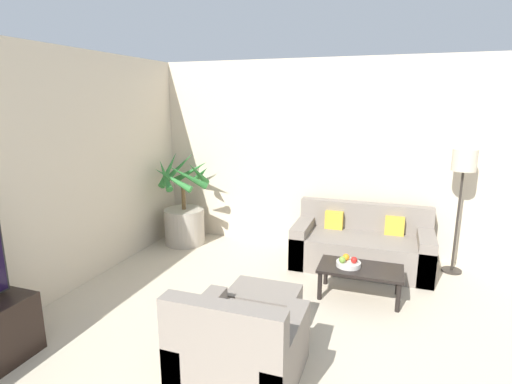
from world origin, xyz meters
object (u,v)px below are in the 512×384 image
Objects in this scene: floor_lamp at (463,171)px; orange_fruit at (346,257)px; potted_palm at (184,215)px; apple_red at (354,260)px; ottoman at (264,308)px; armchair at (239,349)px; fruit_bowl at (348,264)px; apple_green at (342,260)px; sofa_loveseat at (361,246)px; coffee_table at (360,272)px.

floor_lamp is 20.91× the size of orange_fruit.
apple_red is at bearing -19.45° from potted_palm.
floor_lamp is 2.39× the size of ottoman.
potted_palm is 3.21m from armchair.
potted_palm is at bearing -177.09° from floor_lamp.
fruit_bowl is 0.29× the size of armchair.
fruit_bowl is at bearing -137.63° from floor_lamp.
orange_fruit is 1.17m from ottoman.
potted_palm reaches higher than ottoman.
apple_green is at bearing -139.27° from fruit_bowl.
ottoman is at bearing -124.51° from orange_fruit.
sofa_loveseat is 0.87m from orange_fruit.
fruit_bowl reaches higher than ottoman.
armchair is (-0.69, -1.66, -0.17)m from apple_red.
floor_lamp is at bearing 56.61° from armchair.
apple_red is 0.11m from orange_fruit.
apple_green is (-1.25, -1.14, -0.87)m from floor_lamp.
floor_lamp is at bearing 44.36° from apple_red.
ottoman is at bearing -126.89° from fruit_bowl.
ottoman is at bearing -129.84° from apple_red.
armchair is at bearing -109.28° from orange_fruit.
orange_fruit is (-0.09, 0.06, 0.00)m from apple_red.
sofa_loveseat is 0.89m from fruit_bowl.
armchair is (-0.57, -1.63, -0.17)m from apple_green.
fruit_bowl is at bearing 69.36° from armchair.
floor_lamp is 1.83m from orange_fruit.
floor_lamp reaches higher than apple_green.
ottoman is at bearing -125.92° from apple_green.
apple_red is (-0.01, -0.90, 0.16)m from sofa_loveseat.
fruit_bowl is (-0.13, -0.01, 0.08)m from coffee_table.
orange_fruit reaches higher than ottoman.
sofa_loveseat is 1.92× the size of coffee_table.
armchair is at bearing -123.39° from floor_lamp.
potted_palm is 2.69m from fruit_bowl.
apple_green is (-0.14, -0.94, 0.16)m from sofa_loveseat.
apple_red is at bearing -135.64° from floor_lamp.
orange_fruit is (-1.22, -1.05, -0.87)m from floor_lamp.
coffee_table is 3.38× the size of fruit_bowl.
coffee_table is 1.86m from armchair.
floor_lamp is (1.12, 0.20, 1.03)m from sofa_loveseat.
coffee_table is 12.32× the size of apple_red.
potted_palm is 2.65m from apple_green.
armchair is (-0.63, -1.68, -0.11)m from fruit_bowl.
floor_lamp is at bearing 10.28° from sofa_loveseat.
apple_green is at bearing -108.71° from orange_fruit.
fruit_bowl is at bearing 40.73° from apple_green.
floor_lamp is 3.47m from armchair.
potted_palm reaches higher than orange_fruit.
sofa_loveseat is 0.88m from coffee_table.
floor_lamp is 1.73× the size of armchair.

